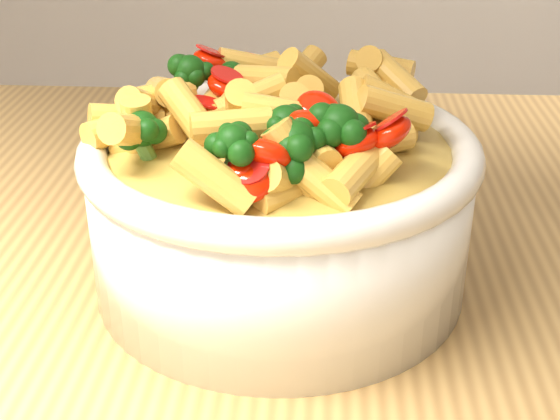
{
  "coord_description": "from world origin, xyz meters",
  "views": [
    {
      "loc": [
        -0.08,
        -0.52,
        1.2
      ],
      "look_at": [
        -0.11,
        -0.04,
        0.96
      ],
      "focal_mm": 50.0,
      "sensor_mm": 36.0,
      "label": 1
    }
  ],
  "objects": [
    {
      "name": "serving_bowl",
      "position": [
        -0.11,
        -0.04,
        0.96
      ],
      "size": [
        0.27,
        0.27,
        0.12
      ],
      "color": "white",
      "rests_on": "table"
    },
    {
      "name": "table",
      "position": [
        0.0,
        0.0,
        0.8
      ],
      "size": [
        1.2,
        0.8,
        0.9
      ],
      "color": "tan",
      "rests_on": "ground"
    },
    {
      "name": "pasta_salad",
      "position": [
        -0.11,
        -0.04,
        1.03
      ],
      "size": [
        0.21,
        0.21,
        0.05
      ],
      "color": "#FCBD4F",
      "rests_on": "serving_bowl"
    }
  ]
}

